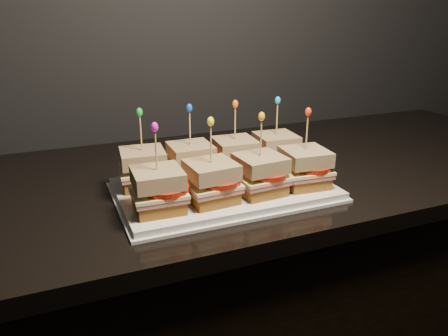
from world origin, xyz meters
name	(u,v)px	position (x,y,z in m)	size (l,w,h in m)	color
granite_slab	(143,190)	(0.41, 1.68, 0.86)	(2.23, 0.66, 0.03)	black
platter	(224,190)	(0.55, 1.56, 0.89)	(0.41, 0.26, 0.02)	white
platter_rim	(224,192)	(0.55, 1.56, 0.88)	(0.43, 0.27, 0.01)	white
sandwich_0_bread_bot	(144,180)	(0.40, 1.61, 0.91)	(0.08, 0.08, 0.02)	#573112
sandwich_0_ham	(144,173)	(0.40, 1.61, 0.93)	(0.09, 0.09, 0.01)	#B05E60
sandwich_0_cheese	(143,170)	(0.40, 1.61, 0.93)	(0.09, 0.09, 0.01)	#F9F2A5
sandwich_0_tomato	(150,166)	(0.41, 1.61, 0.94)	(0.08, 0.08, 0.01)	#AE1C0D
sandwich_0_bread_top	(142,157)	(0.40, 1.61, 0.96)	(0.08, 0.08, 0.03)	#4E280D
sandwich_0_pick	(141,135)	(0.40, 1.61, 1.00)	(0.00, 0.00, 0.09)	tan
sandwich_0_frill	(139,112)	(0.40, 1.61, 1.05)	(0.01, 0.01, 0.02)	green
sandwich_1_bread_bot	(191,174)	(0.50, 1.61, 0.91)	(0.08, 0.08, 0.02)	#573112
sandwich_1_ham	(191,167)	(0.50, 1.61, 0.93)	(0.09, 0.09, 0.01)	#B05E60
sandwich_1_cheese	(191,163)	(0.50, 1.61, 0.93)	(0.09, 0.09, 0.01)	#F9F2A5
sandwich_1_tomato	(197,160)	(0.51, 1.61, 0.94)	(0.08, 0.08, 0.01)	#AE1C0D
sandwich_1_bread_top	(191,151)	(0.50, 1.61, 0.96)	(0.08, 0.08, 0.03)	#4E280D
sandwich_1_pick	(190,130)	(0.50, 1.61, 1.00)	(0.00, 0.00, 0.09)	tan
sandwich_1_frill	(189,108)	(0.50, 1.61, 1.05)	(0.01, 0.01, 0.02)	blue
sandwich_2_bread_bot	(235,167)	(0.60, 1.61, 0.91)	(0.08, 0.08, 0.02)	#573112
sandwich_2_ham	(235,161)	(0.60, 1.61, 0.93)	(0.09, 0.09, 0.01)	#B05E60
sandwich_2_cheese	(235,158)	(0.60, 1.61, 0.93)	(0.09, 0.09, 0.01)	#F9F2A5
sandwich_2_tomato	(241,154)	(0.61, 1.61, 0.94)	(0.08, 0.08, 0.01)	#AE1C0D
sandwich_2_bread_top	(235,146)	(0.60, 1.61, 0.96)	(0.08, 0.08, 0.03)	#4E280D
sandwich_2_pick	(235,125)	(0.60, 1.61, 1.00)	(0.00, 0.00, 0.09)	tan
sandwich_2_frill	(235,104)	(0.60, 1.61, 1.05)	(0.01, 0.01, 0.02)	orange
sandwich_3_bread_bot	(275,162)	(0.69, 1.61, 0.91)	(0.08, 0.08, 0.02)	#573112
sandwich_3_ham	(275,155)	(0.69, 1.61, 0.93)	(0.09, 0.09, 0.01)	#B05E60
sandwich_3_cheese	(276,152)	(0.69, 1.61, 0.93)	(0.09, 0.09, 0.01)	#F9F2A5
sandwich_3_tomato	(282,149)	(0.71, 1.61, 0.94)	(0.08, 0.08, 0.01)	#AE1C0D
sandwich_3_bread_top	(276,141)	(0.69, 1.61, 0.96)	(0.08, 0.08, 0.03)	#4E280D
sandwich_3_pick	(277,121)	(0.69, 1.61, 1.00)	(0.00, 0.00, 0.09)	tan
sandwich_3_frill	(278,100)	(0.69, 1.61, 1.05)	(0.01, 0.01, 0.02)	#17A1CB
sandwich_4_bread_bot	(159,203)	(0.40, 1.50, 0.91)	(0.08, 0.08, 0.02)	#573112
sandwich_4_ham	(158,195)	(0.40, 1.50, 0.93)	(0.09, 0.09, 0.01)	#B05E60
sandwich_4_cheese	(158,192)	(0.40, 1.50, 0.93)	(0.09, 0.09, 0.01)	#F9F2A5
sandwich_4_tomato	(166,188)	(0.41, 1.49, 0.94)	(0.08, 0.08, 0.01)	#AE1C0D
sandwich_4_bread_top	(157,178)	(0.40, 1.50, 0.96)	(0.08, 0.08, 0.03)	#4E280D
sandwich_4_pick	(156,153)	(0.40, 1.50, 1.00)	(0.00, 0.00, 0.09)	tan
sandwich_4_frill	(155,127)	(0.40, 1.50, 1.05)	(0.01, 0.01, 0.02)	#CA1BB2
sandwich_5_bread_bot	(211,195)	(0.50, 1.50, 0.91)	(0.08, 0.08, 0.02)	#573112
sandwich_5_ham	(211,187)	(0.50, 1.50, 0.93)	(0.09, 0.09, 0.01)	#B05E60
sandwich_5_cheese	(211,184)	(0.50, 1.50, 0.93)	(0.09, 0.09, 0.01)	#F9F2A5
sandwich_5_tomato	(219,180)	(0.51, 1.49, 0.94)	(0.08, 0.08, 0.01)	#AE1C0D
sandwich_5_bread_top	(211,170)	(0.50, 1.50, 0.96)	(0.08, 0.08, 0.03)	#4E280D
sandwich_5_pick	(211,146)	(0.50, 1.50, 1.00)	(0.00, 0.00, 0.09)	tan
sandwich_5_frill	(211,121)	(0.50, 1.50, 1.05)	(0.01, 0.01, 0.02)	#F0F718
sandwich_6_bread_bot	(260,187)	(0.60, 1.50, 0.91)	(0.08, 0.08, 0.02)	#573112
sandwich_6_ham	(260,180)	(0.60, 1.50, 0.93)	(0.09, 0.09, 0.01)	#B05E60
sandwich_6_cheese	(260,176)	(0.60, 1.50, 0.93)	(0.09, 0.09, 0.01)	#F9F2A5
sandwich_6_tomato	(267,173)	(0.61, 1.49, 0.94)	(0.08, 0.08, 0.01)	#AE1C0D
sandwich_6_bread_top	(260,163)	(0.60, 1.50, 0.96)	(0.08, 0.08, 0.03)	#4E280D
sandwich_6_pick	(261,140)	(0.60, 1.50, 1.00)	(0.00, 0.00, 0.09)	tan
sandwich_6_frill	(262,116)	(0.60, 1.50, 1.05)	(0.01, 0.01, 0.02)	orange
sandwich_7_bread_bot	(304,180)	(0.69, 1.50, 0.91)	(0.08, 0.08, 0.02)	#573112
sandwich_7_ham	(304,173)	(0.69, 1.50, 0.93)	(0.09, 0.09, 0.01)	#B05E60
sandwich_7_cheese	(304,169)	(0.69, 1.50, 0.93)	(0.09, 0.09, 0.01)	#F9F2A5
sandwich_7_tomato	(312,166)	(0.71, 1.49, 0.94)	(0.08, 0.08, 0.01)	#AE1C0D
sandwich_7_bread_top	(305,157)	(0.69, 1.50, 0.96)	(0.08, 0.08, 0.03)	#4E280D
sandwich_7_pick	(307,135)	(0.69, 1.50, 1.00)	(0.00, 0.00, 0.09)	tan
sandwich_7_frill	(308,112)	(0.69, 1.50, 1.05)	(0.01, 0.01, 0.02)	red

